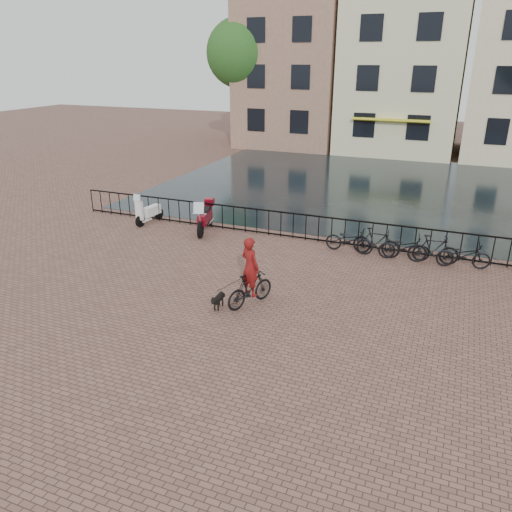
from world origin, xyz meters
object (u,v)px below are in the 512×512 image
at_px(cyclist, 250,276).
at_px(motorcycle, 205,214).
at_px(scooter, 149,207).
at_px(dog, 219,300).

relative_size(cyclist, motorcycle, 1.11).
bearing_deg(scooter, cyclist, -31.45).
bearing_deg(cyclist, scooter, -13.02).
distance_m(dog, motorcycle, 6.67).
bearing_deg(dog, scooter, 133.02).
bearing_deg(dog, motorcycle, 117.47).
distance_m(cyclist, scooter, 8.64).
bearing_deg(motorcycle, scooter, 163.87).
xyz_separation_m(cyclist, motorcycle, (-4.13, 5.20, -0.16)).
xyz_separation_m(cyclist, scooter, (-6.81, 5.30, -0.19)).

